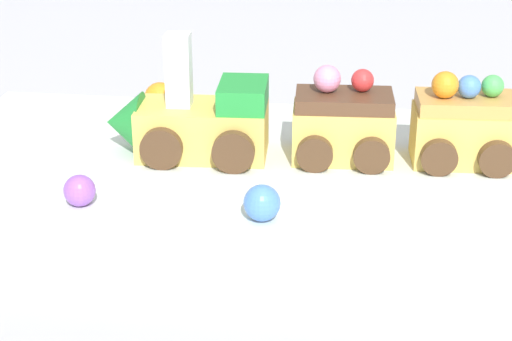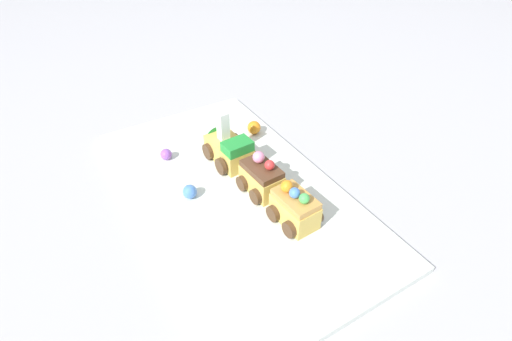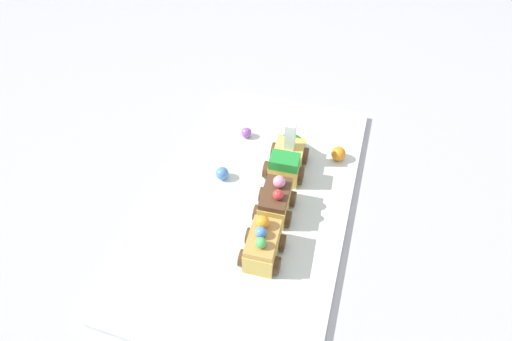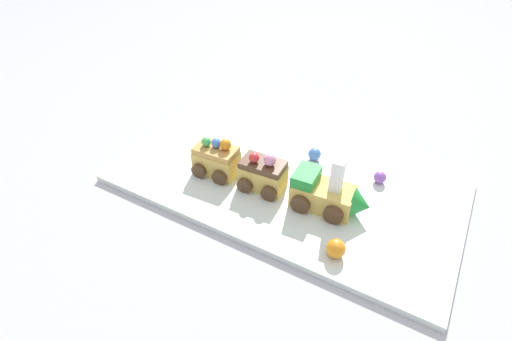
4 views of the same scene
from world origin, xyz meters
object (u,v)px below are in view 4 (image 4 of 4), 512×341
cake_car_caramel (217,159)px  gumball_blue (315,154)px  cake_car_chocolate (263,174)px  gumball_purple (380,177)px  cake_train_locomotive (329,195)px  gumball_orange (336,248)px

cake_car_caramel → gumball_blue: size_ratio=3.21×
cake_car_chocolate → gumball_purple: bearing=29.0°
cake_train_locomotive → cake_car_chocolate: cake_train_locomotive is taller
cake_train_locomotive → gumball_blue: bearing=119.2°
gumball_orange → cake_car_caramel: bearing=163.1°
gumball_purple → cake_car_caramel: bearing=-156.5°
cake_car_chocolate → cake_car_caramel: bearing=179.7°
cake_car_caramel → gumball_purple: 0.30m
cake_car_caramel → gumball_purple: (0.27, 0.12, -0.02)m
gumball_purple → gumball_orange: gumball_orange is taller
cake_car_caramel → gumball_blue: cake_car_caramel is taller
gumball_blue → gumball_purple: bearing=-2.5°
cake_car_chocolate → gumball_purple: 0.21m
gumball_blue → gumball_orange: (0.12, -0.21, 0.00)m
cake_train_locomotive → gumball_purple: cake_train_locomotive is taller
gumball_purple → cake_car_chocolate: bearing=-147.6°
cake_car_chocolate → gumball_blue: size_ratio=3.21×
cake_car_chocolate → gumball_orange: cake_car_chocolate is taller
cake_car_caramel → gumball_purple: bearing=20.1°
cake_train_locomotive → gumball_blue: size_ratio=5.20×
gumball_orange → cake_car_chocolate: bearing=153.3°
gumball_blue → gumball_orange: 0.24m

